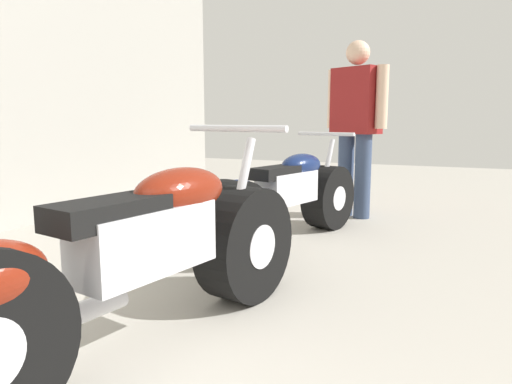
{
  "coord_description": "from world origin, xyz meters",
  "views": [
    {
      "loc": [
        0.75,
        0.39,
        0.98
      ],
      "look_at": [
        -0.48,
        3.22,
        0.5
      ],
      "focal_mm": 32.47,
      "sensor_mm": 36.0,
      "label": 1
    }
  ],
  "objects": [
    {
      "name": "ground_plane",
      "position": [
        0.0,
        3.22,
        0.0
      ],
      "size": [
        15.48,
        15.48,
        0.0
      ],
      "primitive_type": "plane",
      "color": "#A8A399"
    },
    {
      "name": "mechanic_in_blue",
      "position": [
        -0.21,
        5.09,
        0.99
      ],
      "size": [
        0.68,
        0.42,
        1.75
      ],
      "color": "#384766",
      "rests_on": "ground_plane"
    },
    {
      "name": "motorcycle_black_naked",
      "position": [
        -0.49,
        3.8,
        0.36
      ],
      "size": [
        0.78,
        1.87,
        0.88
      ],
      "color": "black",
      "rests_on": "ground_plane"
    },
    {
      "name": "motorcycle_maroon_cruiser",
      "position": [
        -0.43,
        1.88,
        0.4
      ],
      "size": [
        0.72,
        2.06,
        0.96
      ],
      "color": "black",
      "rests_on": "ground_plane"
    }
  ]
}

